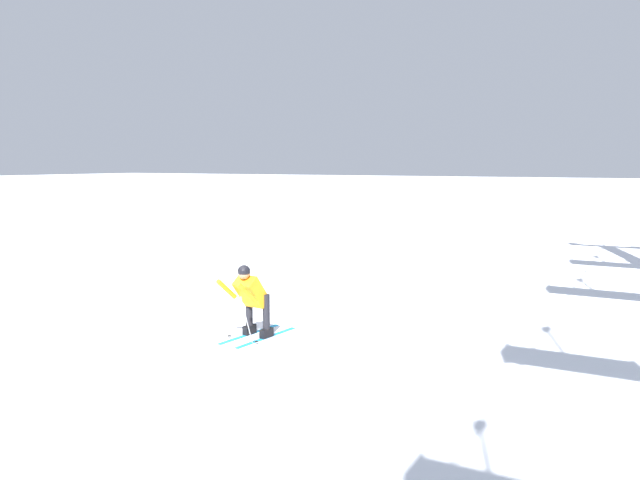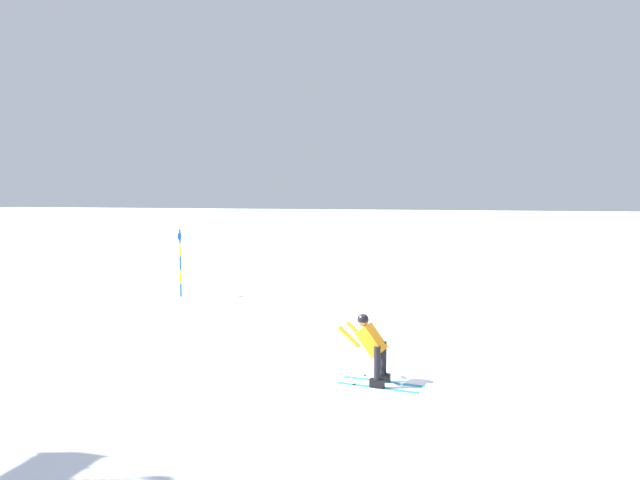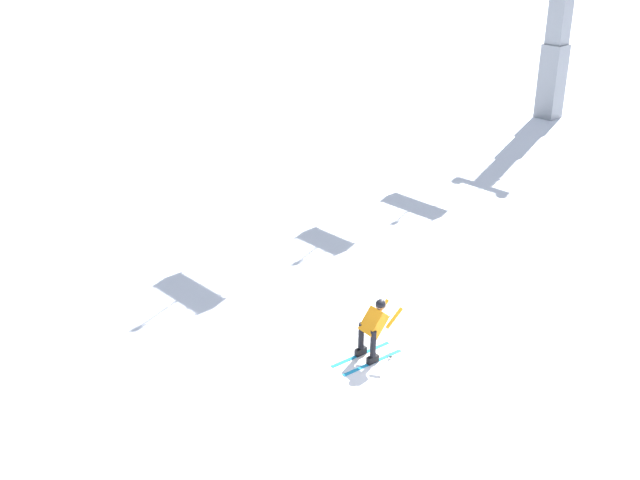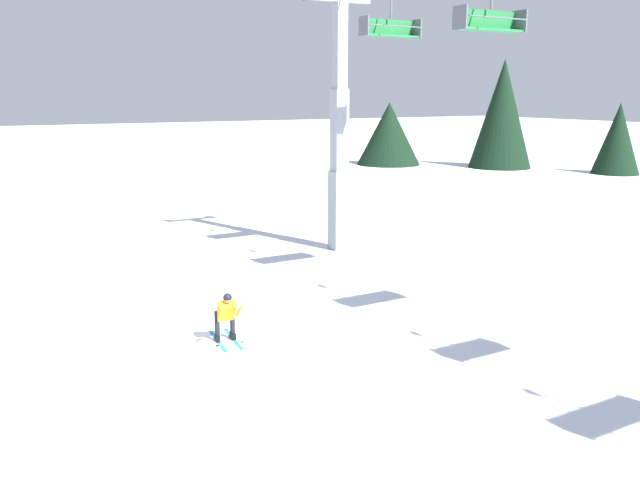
% 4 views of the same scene
% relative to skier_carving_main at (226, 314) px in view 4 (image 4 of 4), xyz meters
% --- Properties ---
extents(ground_plane, '(260.00, 260.00, 0.00)m').
position_rel_skier_carving_main_xyz_m(ground_plane, '(0.83, -0.81, -0.78)').
color(ground_plane, white).
extents(skier_carving_main, '(1.71, 0.77, 1.51)m').
position_rel_skier_carving_main_xyz_m(skier_carving_main, '(0.00, 0.00, 0.00)').
color(skier_carving_main, '#198CCC').
rests_on(skier_carving_main, ground_plane).
extents(lift_tower_near, '(0.67, 2.64, 10.22)m').
position_rel_skier_carving_main_xyz_m(lift_tower_near, '(-7.51, 7.85, 3.54)').
color(lift_tower_near, gray).
rests_on(lift_tower_near, ground_plane).
extents(chairlift_seat_nearest, '(0.61, 2.22, 1.99)m').
position_rel_skier_carving_main_xyz_m(chairlift_seat_nearest, '(-4.24, 7.85, 7.65)').
color(chairlift_seat_nearest, black).
extents(chairlift_seat_second, '(0.61, 2.27, 2.17)m').
position_rel_skier_carving_main_xyz_m(chairlift_seat_second, '(0.56, 7.85, 7.48)').
color(chairlift_seat_second, black).
extents(tree_line_ridge, '(29.61, 22.53, 9.13)m').
position_rel_skier_carving_main_xyz_m(tree_line_ridge, '(-24.15, 36.41, 2.65)').
color(tree_line_ridge, black).
rests_on(tree_line_ridge, ground_plane).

